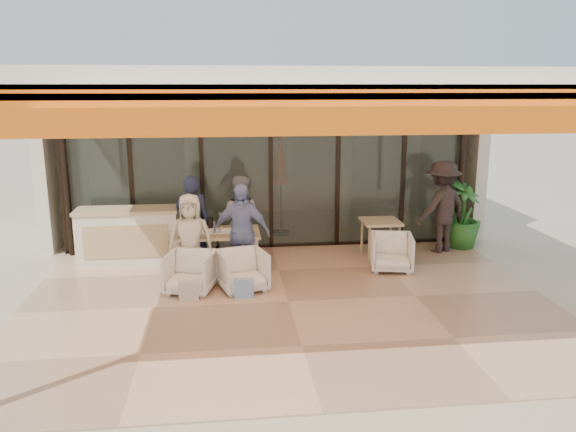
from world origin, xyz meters
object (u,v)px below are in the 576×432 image
(chair_near_right, at_px, (243,269))
(diner_periwinkle, at_px, (241,233))
(dining_table, at_px, (216,235))
(side_chair, at_px, (392,251))
(diner_cream, at_px, (190,239))
(host_counter, at_px, (129,235))
(diner_navy, at_px, (193,221))
(chair_near_left, at_px, (190,271))
(side_table, at_px, (381,226))
(chair_far_left, at_px, (195,239))
(diner_grey, at_px, (239,220))
(standing_woman, at_px, (442,207))
(potted_palm, at_px, (462,215))
(chair_far_right, at_px, (239,240))

(chair_near_right, relative_size, diner_periwinkle, 0.44)
(dining_table, height_order, side_chair, dining_table)
(diner_cream, bearing_deg, host_counter, 137.80)
(dining_table, distance_m, diner_cream, 0.62)
(diner_navy, bearing_deg, dining_table, 143.23)
(chair_near_left, height_order, side_table, side_table)
(chair_far_left, xyz_separation_m, side_table, (3.50, -0.47, 0.28))
(diner_grey, distance_m, side_table, 2.67)
(dining_table, relative_size, side_table, 2.01)
(diner_periwinkle, distance_m, standing_woman, 4.12)
(diner_cream, bearing_deg, diner_navy, 92.07)
(chair_near_right, xyz_separation_m, diner_cream, (-0.84, 0.50, 0.39))
(host_counter, relative_size, dining_table, 1.23)
(chair_near_right, xyz_separation_m, side_table, (2.66, 1.43, 0.27))
(diner_periwinkle, bearing_deg, diner_cream, -164.89)
(side_chair, distance_m, potted_palm, 2.24)
(chair_far_right, xyz_separation_m, diner_cream, (-0.84, -1.40, 0.45))
(diner_periwinkle, height_order, potted_palm, diner_periwinkle)
(chair_far_right, xyz_separation_m, diner_grey, (0.00, -0.50, 0.52))
(diner_cream, bearing_deg, side_table, 17.01)
(diner_grey, bearing_deg, side_table, -164.46)
(dining_table, xyz_separation_m, diner_grey, (0.43, 0.44, 0.14))
(diner_periwinkle, height_order, side_table, diner_periwinkle)
(host_counter, xyz_separation_m, standing_woman, (5.99, 0.01, 0.38))
(side_chair, bearing_deg, side_table, 101.67)
(diner_grey, relative_size, standing_woman, 0.91)
(host_counter, distance_m, diner_periwinkle, 2.37)
(diner_cream, relative_size, diner_periwinkle, 0.91)
(diner_grey, relative_size, side_table, 2.23)
(chair_far_right, bearing_deg, side_chair, 175.70)
(chair_near_right, bearing_deg, potted_palm, 7.78)
(dining_table, bearing_deg, diner_cream, -132.26)
(diner_cream, xyz_separation_m, standing_woman, (4.79, 1.18, 0.16))
(chair_near_left, relative_size, diner_cream, 0.48)
(chair_far_left, distance_m, potted_palm, 5.35)
(diner_periwinkle, xyz_separation_m, side_chair, (2.66, 0.18, -0.46))
(chair_near_left, relative_size, diner_navy, 0.44)
(dining_table, bearing_deg, chair_near_right, -66.00)
(chair_far_right, bearing_deg, chair_near_left, 86.38)
(chair_near_left, xyz_separation_m, diner_periwinkle, (0.84, 0.50, 0.47))
(chair_near_left, distance_m, diner_navy, 1.48)
(diner_grey, distance_m, potted_palm, 4.53)
(diner_grey, bearing_deg, chair_far_left, -15.97)
(chair_far_right, bearing_deg, potted_palm, -159.29)
(diner_grey, height_order, potted_palm, diner_grey)
(chair_near_left, xyz_separation_m, diner_cream, (0.00, 0.50, 0.39))
(host_counter, bearing_deg, chair_far_left, 10.96)
(host_counter, height_order, standing_woman, standing_woman)
(chair_far_right, height_order, side_chair, side_chair)
(chair_far_left, distance_m, chair_far_right, 0.84)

